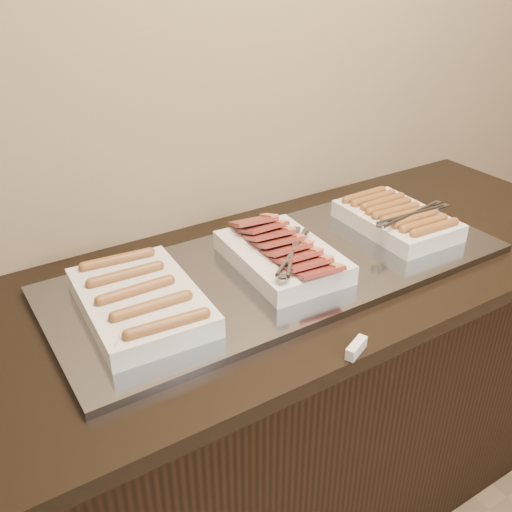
{
  "coord_description": "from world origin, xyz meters",
  "views": [
    {
      "loc": [
        -0.76,
        1.08,
        1.66
      ],
      "look_at": [
        -0.1,
        2.13,
        0.97
      ],
      "focal_mm": 40.0,
      "sensor_mm": 36.0,
      "label": 1
    }
  ],
  "objects": [
    {
      "name": "dish_left",
      "position": [
        -0.41,
        2.13,
        0.95
      ],
      "size": [
        0.27,
        0.38,
        0.07
      ],
      "rotation": [
        0.0,
        0.0,
        -0.05
      ],
      "color": "silver",
      "rests_on": "warming_tray"
    },
    {
      "name": "dish_right",
      "position": [
        0.39,
        2.13,
        0.95
      ],
      "size": [
        0.26,
        0.34,
        0.08
      ],
      "rotation": [
        0.0,
        0.0,
        -0.03
      ],
      "color": "silver",
      "rests_on": "warming_tray"
    },
    {
      "name": "dish_center",
      "position": [
        -0.02,
        2.13,
        0.95
      ],
      "size": [
        0.25,
        0.38,
        0.09
      ],
      "rotation": [
        0.0,
        0.0,
        -0.06
      ],
      "color": "silver",
      "rests_on": "warming_tray"
    },
    {
      "name": "warming_tray",
      "position": [
        -0.02,
        2.13,
        0.91
      ],
      "size": [
        1.2,
        0.5,
        0.02
      ],
      "primitive_type": "cube",
      "color": "gray",
      "rests_on": "counter"
    },
    {
      "name": "counter",
      "position": [
        0.0,
        2.13,
        0.45
      ],
      "size": [
        2.06,
        0.76,
        0.9
      ],
      "color": "black",
      "rests_on": "ground"
    },
    {
      "name": "label_holder",
      "position": [
        -0.07,
        1.77,
        0.91
      ],
      "size": [
        0.07,
        0.04,
        0.03
      ],
      "primitive_type": "cube",
      "rotation": [
        0.0,
        0.0,
        0.42
      ],
      "color": "silver",
      "rests_on": "counter"
    }
  ]
}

